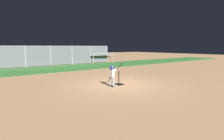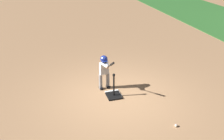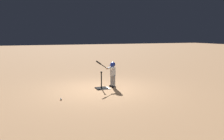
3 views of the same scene
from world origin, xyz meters
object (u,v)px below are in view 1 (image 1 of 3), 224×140
at_px(batter_child, 112,73).
at_px(bleachers_far_right, 58,59).
at_px(baseball, 131,78).
at_px(bleachers_right_center, 99,57).
at_px(batting_tee, 119,83).

height_order(batter_child, bleachers_far_right, batter_child).
distance_m(batter_child, bleachers_far_right, 13.89).
bearing_deg(baseball, bleachers_right_center, 67.25).
height_order(batting_tee, bleachers_right_center, bleachers_right_center).
distance_m(batting_tee, batter_child, 0.85).
bearing_deg(bleachers_right_center, bleachers_far_right, 169.09).
xyz_separation_m(baseball, bleachers_right_center, (4.83, 11.51, 0.62)).
xyz_separation_m(batter_child, baseball, (2.44, 1.22, -0.68)).
bearing_deg(bleachers_far_right, baseball, -87.81).
height_order(batter_child, bleachers_right_center, bleachers_right_center).
bearing_deg(baseball, batter_child, -153.46).
relative_size(batting_tee, baseball, 10.23).
xyz_separation_m(batting_tee, bleachers_far_right, (1.41, 13.61, 0.49)).
xyz_separation_m(batter_child, bleachers_far_right, (1.96, 13.75, -0.14)).
bearing_deg(batter_child, bleachers_far_right, 81.88).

